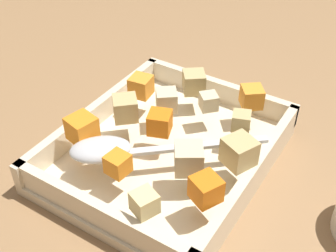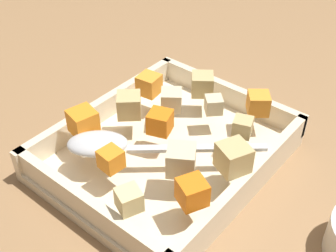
{
  "view_description": "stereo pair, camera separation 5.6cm",
  "coord_description": "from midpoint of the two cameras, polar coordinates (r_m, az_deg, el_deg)",
  "views": [
    {
      "loc": [
        0.37,
        0.24,
        0.4
      ],
      "look_at": [
        -0.0,
        0.01,
        0.06
      ],
      "focal_mm": 47.19,
      "sensor_mm": 36.0,
      "label": 1
    },
    {
      "loc": [
        0.33,
        0.29,
        0.4
      ],
      "look_at": [
        -0.0,
        0.01,
        0.06
      ],
      "focal_mm": 47.19,
      "sensor_mm": 36.0,
      "label": 2
    }
  ],
  "objects": [
    {
      "name": "potato_chunk_near_spoon",
      "position": [
        0.51,
        6.18,
        -3.39
      ],
      "size": [
        0.04,
        0.04,
        0.03
      ],
      "primitive_type": "cube",
      "rotation": [
        0.0,
        0.0,
        5.86
      ],
      "color": "tan",
      "rests_on": "baking_dish"
    },
    {
      "name": "potato_chunk_corner_sw",
      "position": [
        0.63,
        0.84,
        5.6
      ],
      "size": [
        0.04,
        0.04,
        0.03
      ],
      "primitive_type": "cube",
      "rotation": [
        0.0,
        0.0,
        0.65
      ],
      "color": "tan",
      "rests_on": "baking_dish"
    },
    {
      "name": "carrot_chunk_corner_ne",
      "position": [
        0.63,
        -6.06,
        5.07
      ],
      "size": [
        0.03,
        0.03,
        0.03
      ],
      "primitive_type": "cube",
      "rotation": [
        0.0,
        0.0,
        4.84
      ],
      "color": "orange",
      "rests_on": "baking_dish"
    },
    {
      "name": "serving_spoon",
      "position": [
        0.53,
        -10.19,
        -3.06
      ],
      "size": [
        0.18,
        0.2,
        0.02
      ],
      "rotation": [
        0.0,
        0.0,
        2.28
      ],
      "color": "silver",
      "rests_on": "baking_dish"
    },
    {
      "name": "potato_chunk_corner_se",
      "position": [
        0.46,
        -6.55,
        -9.98
      ],
      "size": [
        0.03,
        0.03,
        0.02
      ],
      "primitive_type": "cube",
      "rotation": [
        0.0,
        0.0,
        1.18
      ],
      "color": "#E0CC89",
      "rests_on": "baking_dish"
    },
    {
      "name": "potato_chunk_back_center",
      "position": [
        0.57,
        6.67,
        0.54
      ],
      "size": [
        0.03,
        0.03,
        0.02
      ],
      "primitive_type": "cube",
      "rotation": [
        0.0,
        0.0,
        1.92
      ],
      "color": "tan",
      "rests_on": "baking_dish"
    },
    {
      "name": "baking_dish",
      "position": [
        0.58,
        -2.73,
        -3.44
      ],
      "size": [
        0.3,
        0.25,
        0.05
      ],
      "color": "beige",
      "rests_on": "ground_plane"
    },
    {
      "name": "ground_plane",
      "position": [
        0.6,
        -3.69,
        -4.31
      ],
      "size": [
        4.0,
        4.0,
        0.0
      ],
      "primitive_type": "plane",
      "color": "#936D47"
    },
    {
      "name": "carrot_chunk_center",
      "position": [
        0.51,
        -9.76,
        -4.94
      ],
      "size": [
        0.03,
        0.03,
        0.02
      ],
      "primitive_type": "cube",
      "rotation": [
        0.0,
        0.0,
        4.61
      ],
      "color": "orange",
      "rests_on": "baking_dish"
    },
    {
      "name": "potato_chunk_heap_top",
      "position": [
        0.6,
        2.63,
        3.09
      ],
      "size": [
        0.03,
        0.03,
        0.02
      ],
      "primitive_type": "cube",
      "rotation": [
        0.0,
        0.0,
        5.51
      ],
      "color": "beige",
      "rests_on": "baking_dish"
    },
    {
      "name": "carrot_chunk_front_center",
      "position": [
        0.47,
        1.53,
        -8.31
      ],
      "size": [
        0.04,
        0.04,
        0.03
      ],
      "primitive_type": "cube",
      "rotation": [
        0.0,
        0.0,
        5.83
      ],
      "color": "orange",
      "rests_on": "baking_dish"
    },
    {
      "name": "carrot_chunk_near_left",
      "position": [
        0.56,
        -13.87,
        -0.44
      ],
      "size": [
        0.04,
        0.04,
        0.03
      ],
      "primitive_type": "cube",
      "rotation": [
        0.0,
        0.0,
        2.91
      ],
      "color": "orange",
      "rests_on": "baking_dish"
    },
    {
      "name": "carrot_chunk_rim_edge",
      "position": [
        0.61,
        8.2,
        3.65
      ],
      "size": [
        0.04,
        0.04,
        0.03
      ],
      "primitive_type": "cube",
      "rotation": [
        0.0,
        0.0,
        0.67
      ],
      "color": "orange",
      "rests_on": "baking_dish"
    },
    {
      "name": "carrot_chunk_under_handle",
      "position": [
        0.55,
        -3.88,
        -0.0
      ],
      "size": [
        0.04,
        0.04,
        0.03
      ],
      "primitive_type": "cube",
      "rotation": [
        0.0,
        0.0,
        3.48
      ],
      "color": "orange",
      "rests_on": "baking_dish"
    },
    {
      "name": "potato_chunk_far_left",
      "position": [
        0.59,
        -8.04,
        2.37
      ],
      "size": [
        0.04,
        0.04,
        0.03
      ],
      "primitive_type": "cube",
      "rotation": [
        0.0,
        0.0,
        5.45
      ],
      "color": "tan",
      "rests_on": "baking_dish"
    },
    {
      "name": "potato_chunk_heap_side",
      "position": [
        0.5,
        -0.49,
        -4.37
      ],
      "size": [
        0.04,
        0.04,
        0.03
      ],
      "primitive_type": "cube",
      "rotation": [
        0.0,
        0.0,
        0.57
      ],
      "color": "beige",
      "rests_on": "baking_dish"
    },
    {
      "name": "potato_chunk_far_right",
      "position": [
        0.6,
        -2.88,
        3.27
      ],
      "size": [
        0.04,
        0.04,
        0.03
      ],
      "primitive_type": "cube",
      "rotation": [
        0.0,
        0.0,
        2.23
      ],
      "color": "beige",
      "rests_on": "baking_dish"
    }
  ]
}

